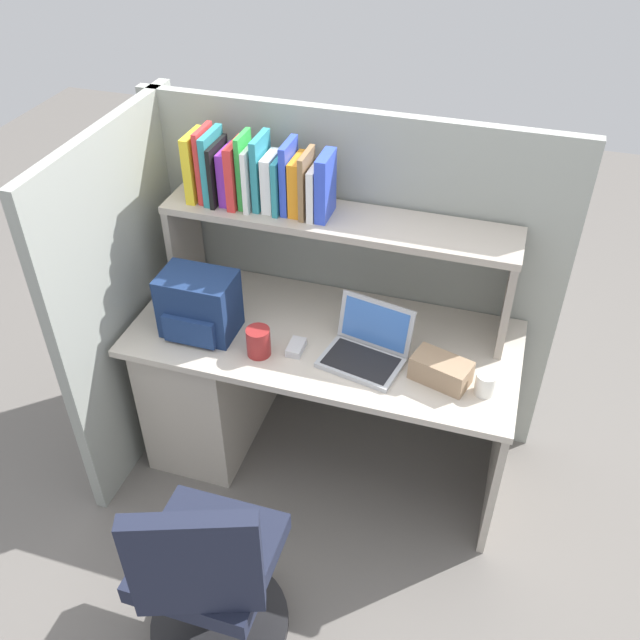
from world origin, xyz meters
TOP-DOWN VIEW (x-y plane):
  - ground_plane at (0.00, 0.00)m, footprint 8.00×8.00m
  - desk at (-0.39, 0.00)m, footprint 1.60×0.70m
  - cubicle_partition_rear at (0.00, 0.38)m, footprint 1.84×0.05m
  - cubicle_partition_left at (-0.85, -0.05)m, footprint 0.05×1.06m
  - overhead_hutch at (0.00, 0.20)m, footprint 1.44×0.28m
  - reference_books_on_shelf at (-0.33, 0.20)m, footprint 0.59×0.19m
  - laptop at (0.20, -0.08)m, footprint 0.36×0.31m
  - backpack at (-0.50, -0.12)m, footprint 0.30×0.22m
  - computer_mouse at (-0.08, -0.12)m, footprint 0.06×0.10m
  - paper_cup at (0.67, -0.14)m, footprint 0.08×0.08m
  - tissue_box at (0.50, -0.12)m, footprint 0.25×0.18m
  - snack_canister at (-0.21, -0.18)m, footprint 0.10×0.10m
  - office_chair at (-0.11, -0.98)m, footprint 0.53×0.54m

SIDE VIEW (x-z plane):
  - ground_plane at x=0.00m, z-range 0.00..0.00m
  - office_chair at x=-0.11m, z-range -0.07..0.86m
  - desk at x=-0.39m, z-range 0.04..0.77m
  - computer_mouse at x=-0.08m, z-range 0.73..0.76m
  - paper_cup at x=0.67m, z-range 0.73..0.82m
  - cubicle_partition_rear at x=0.00m, z-range 0.00..1.55m
  - cubicle_partition_left at x=-0.85m, z-range 0.00..1.55m
  - tissue_box at x=0.50m, z-range 0.73..0.83m
  - laptop at x=0.20m, z-range 0.67..0.89m
  - snack_canister at x=-0.21m, z-range 0.73..0.85m
  - backpack at x=-0.50m, z-range 0.73..0.99m
  - overhead_hutch at x=0.00m, z-range 0.86..1.31m
  - reference_books_on_shelf at x=-0.33m, z-range 1.16..1.46m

